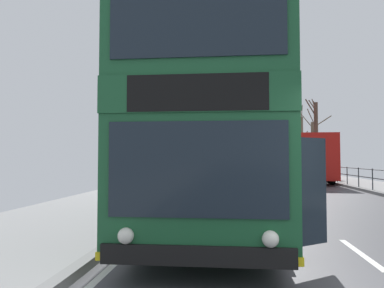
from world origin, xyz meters
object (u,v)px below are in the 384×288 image
at_px(double_decker_bus_main, 214,134).
at_px(bare_tree_far_01, 316,136).
at_px(background_bus_far_lane, 301,157).
at_px(bare_tree_far_02, 301,143).
at_px(bare_tree_far_00, 313,146).

relative_size(double_decker_bus_main, bare_tree_far_01, 1.61).
distance_m(background_bus_far_lane, bare_tree_far_01, 6.25).
relative_size(double_decker_bus_main, background_bus_far_lane, 1.05).
xyz_separation_m(double_decker_bus_main, bare_tree_far_02, (8.98, 33.45, 1.21)).
bearing_deg(bare_tree_far_02, bare_tree_far_01, -95.17).
height_order(double_decker_bus_main, background_bus_far_lane, double_decker_bus_main).
relative_size(background_bus_far_lane, bare_tree_far_00, 1.71).
distance_m(bare_tree_far_00, bare_tree_far_01, 5.61).
xyz_separation_m(background_bus_far_lane, bare_tree_far_00, (3.42, 10.94, 1.21)).
bearing_deg(double_decker_bus_main, bare_tree_far_02, 74.98).
xyz_separation_m(double_decker_bus_main, bare_tree_far_00, (8.97, 27.39, 0.62)).
relative_size(bare_tree_far_00, bare_tree_far_02, 0.82).
xyz_separation_m(bare_tree_far_01, bare_tree_far_02, (1.04, 11.54, -0.09)).
height_order(double_decker_bus_main, bare_tree_far_00, bare_tree_far_00).
distance_m(double_decker_bus_main, background_bus_far_lane, 17.38).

